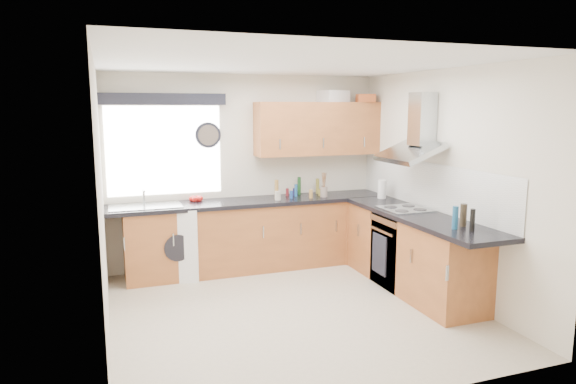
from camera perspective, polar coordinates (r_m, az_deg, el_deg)
name	(u,v)px	position (r m, az deg, el deg)	size (l,w,h in m)	color
ground_plane	(293,310)	(5.46, 0.54, -13.01)	(3.60, 3.60, 0.00)	beige
ceiling	(293,63)	(5.07, 0.58, 14.13)	(3.60, 3.60, 0.02)	white
wall_back	(246,171)	(6.82, -4.67, 2.35)	(3.60, 0.02, 2.50)	silver
wall_front	(385,232)	(3.52, 10.75, -4.44)	(3.60, 0.02, 2.50)	silver
wall_left	(102,203)	(4.81, -20.00, -1.13)	(0.02, 3.60, 2.50)	silver
wall_right	(444,183)	(5.98, 16.99, 0.98)	(0.02, 3.60, 2.50)	silver
window	(165,151)	(6.59, -13.56, 4.50)	(1.40, 0.02, 1.10)	white
window_blind	(163,99)	(6.48, -13.69, 10.00)	(1.50, 0.18, 0.14)	black
splashback	(428,185)	(6.22, 15.24, 0.73)	(0.01, 3.00, 0.54)	white
base_cab_back	(245,237)	(6.67, -4.76, -4.98)	(3.00, 0.58, 0.86)	brown
base_cab_corner	(357,227)	(7.22, 7.65, -3.91)	(0.60, 0.60, 0.86)	brown
base_cab_right	(412,253)	(6.10, 13.57, -6.59)	(0.58, 2.10, 0.86)	brown
worktop_back	(253,202)	(6.59, -3.95, -1.10)	(3.60, 0.62, 0.05)	black
worktop_right	(420,217)	(5.87, 14.46, -2.68)	(0.62, 2.42, 0.05)	black
sink	(145,203)	(6.36, -15.58, -1.21)	(0.84, 0.46, 0.10)	#A7AEB3
oven	(404,250)	(6.22, 12.73, -6.30)	(0.56, 0.58, 0.85)	black
hob_plate	(405,209)	(6.10, 12.90, -1.85)	(0.52, 0.52, 0.01)	#A7AEB3
extractor_hood	(416,135)	(6.06, 14.00, 6.17)	(0.52, 0.78, 0.66)	#A7AEB3
upper_cabinets	(318,129)	(6.92, 3.34, 7.04)	(1.70, 0.35, 0.70)	brown
washing_machine	(175,242)	(6.51, -12.49, -5.42)	(0.60, 0.58, 0.88)	white
wall_clock	(208,135)	(6.63, -8.84, 6.26)	(0.33, 0.33, 0.04)	black
casserole	(333,96)	(7.11, 5.04, 10.54)	(0.37, 0.27, 0.16)	white
storage_box	(366,98)	(7.10, 8.62, 10.27)	(0.23, 0.19, 0.11)	#A84A21
utensil_pot	(324,192)	(6.80, 4.01, 0.01)	(0.10, 0.10, 0.13)	gray
kitchen_roll	(382,189)	(6.78, 10.40, 0.30)	(0.11, 0.11, 0.24)	white
tomato_cluster	(196,199)	(6.57, -10.19, -0.72)	(0.15, 0.15, 0.07)	red
jar_0	(287,192)	(6.87, -0.08, -0.01)	(0.04, 0.04, 0.10)	maroon
jar_1	(299,186)	(6.97, 1.25, 0.70)	(0.05, 0.05, 0.24)	#1A491D
jar_2	(278,196)	(6.54, -1.13, -0.41)	(0.08, 0.08, 0.12)	#ABA192
jar_3	(311,194)	(6.69, 2.56, -0.21)	(0.05, 0.05, 0.11)	#A37738
jar_4	(277,190)	(6.57, -1.28, 0.25)	(0.05, 0.05, 0.26)	brown
jar_5	(323,190)	(7.07, 3.88, 0.27)	(0.04, 0.04, 0.11)	black
jar_6	(320,192)	(6.89, 3.60, -0.03)	(0.05, 0.05, 0.09)	#A08D37
jar_7	(317,186)	(7.04, 3.30, 0.66)	(0.05, 0.05, 0.21)	olive
jar_8	(295,192)	(6.89, 0.73, 0.02)	(0.05, 0.05, 0.10)	#171548
jar_9	(291,195)	(6.67, 0.36, -0.29)	(0.04, 0.04, 0.10)	navy
jar_10	(296,190)	(6.82, 0.88, 0.19)	(0.04, 0.04, 0.16)	#1D538D
bottle_0	(463,215)	(5.39, 18.91, -2.44)	(0.07, 0.07, 0.23)	#30271B
bottle_1	(472,220)	(5.18, 19.81, -2.98)	(0.05, 0.05, 0.22)	black
bottle_2	(455,218)	(5.24, 18.08, -2.73)	(0.06, 0.06, 0.23)	#1A5580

